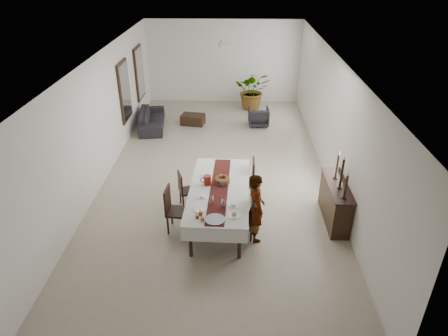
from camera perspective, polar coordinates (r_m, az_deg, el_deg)
The scene contains 87 objects.
floor at distance 11.16m, azimuth -1.06°, elevation -0.62°, with size 6.00×12.00×0.00m, color #AFA38B.
ceiling at distance 9.99m, azimuth -1.23°, elevation 15.60°, with size 6.00×12.00×0.02m, color white.
wall_back at distance 16.19m, azimuth -0.07°, elevation 14.92°, with size 6.00×0.02×3.20m, color white.
wall_front at distance 5.39m, azimuth -4.39°, elevation -17.32°, with size 6.00×0.02×3.20m, color white.
wall_left at distance 11.03m, azimuth -17.02°, elevation 6.92°, with size 0.02×12.00×3.20m, color white.
wall_right at distance 10.75m, azimuth 15.16°, elevation 6.61°, with size 0.02×12.00×3.20m, color white.
dining_table_top at distance 8.83m, azimuth -0.69°, elevation -3.19°, with size 1.11×2.66×0.06m, color black.
table_leg_fl at distance 8.09m, azimuth -4.81°, elevation -10.31°, with size 0.08×0.08×0.78m, color black.
table_leg_fr at distance 8.02m, azimuth 2.22°, elevation -10.60°, with size 0.08×0.08×0.78m, color black.
table_leg_bl at distance 10.16m, azimuth -2.92°, elevation -1.32°, with size 0.08×0.08×0.78m, color black.
table_leg_br at distance 10.11m, azimuth 2.59°, elevation -1.48°, with size 0.08×0.08×0.78m, color black.
tablecloth_top at distance 8.81m, azimuth -0.69°, elevation -3.00°, with size 1.31×2.86×0.01m, color silver.
tablecloth_drape_left at distance 8.96m, azimuth -4.83°, elevation -3.74°, with size 0.01×2.86×0.33m, color white.
tablecloth_drape_right at distance 8.88m, azimuth 3.50°, elevation -4.01°, with size 0.01×2.86×0.33m, color silver.
tablecloth_drape_near at distance 7.74m, azimuth -1.43°, elevation -9.57°, with size 1.31×0.01×0.33m, color silver.
tablecloth_drape_far at distance 10.12m, azimuth -0.12°, elevation 0.46°, with size 1.31×0.01×0.33m, color white.
table_runner at distance 8.80m, azimuth -0.69°, elevation -2.95°, with size 0.39×2.77×0.00m, color #591B19.
red_pitcher at distance 8.91m, azimuth -2.40°, elevation -1.74°, with size 0.17×0.17×0.22m, color maroon.
pitcher_handle at distance 8.92m, azimuth -3.00°, elevation -1.72°, with size 0.13×0.13×0.02m, color maroon.
wine_glass_near at distance 8.14m, azimuth -0.11°, elevation -5.09°, with size 0.08×0.08×0.19m, color silver.
wine_glass_mid at distance 8.25m, azimuth -1.76°, elevation -4.61°, with size 0.08×0.08×0.19m, color white.
wine_glass_far at distance 8.80m, azimuth -0.31°, elevation -2.27°, with size 0.08×0.08×0.19m, color white.
teacup_right at distance 8.22m, azimuth 1.31°, elevation -5.28°, with size 0.10×0.10×0.07m, color silver.
saucer_right at distance 8.23m, azimuth 1.30°, elevation -5.43°, with size 0.17×0.17×0.01m, color white.
teacup_left at distance 8.49m, azimuth -3.12°, elevation -4.08°, with size 0.10×0.10×0.07m, color white.
saucer_left at distance 8.50m, azimuth -3.11°, elevation -4.23°, with size 0.17×0.17×0.01m, color white.
plate_near_right at distance 7.96m, azimuth 1.45°, elevation -6.77°, with size 0.27×0.27×0.02m, color white.
bread_near_right at distance 7.94m, azimuth 1.45°, elevation -6.59°, with size 0.10×0.10×0.10m, color tan.
plate_near_left at distance 8.14m, azimuth -3.45°, elevation -5.91°, with size 0.27×0.27×0.02m, color white.
plate_far_left at distance 9.35m, azimuth -2.60°, elevation -0.89°, with size 0.27×0.27×0.02m, color white.
serving_tray at distance 7.84m, azimuth -1.29°, elevation -7.37°, with size 0.40×0.40×0.02m, color #414045.
jam_jar_a at distance 7.81m, azimuth -3.11°, elevation -7.26°, with size 0.07×0.07×0.08m, color #934F15.
jam_jar_b at distance 7.88m, azimuth -3.86°, elevation -6.94°, with size 0.07×0.07×0.08m, color brown.
jam_jar_c at distance 7.96m, azimuth -3.37°, elevation -6.50°, with size 0.07×0.07×0.08m, color brown.
fruit_basket at distance 9.01m, azimuth -0.22°, elevation -1.75°, with size 0.33×0.33×0.11m, color brown.
fruit_red at distance 8.99m, azimuth 0.00°, elevation -1.23°, with size 0.10×0.10×0.10m, color maroon.
fruit_green at distance 9.00m, azimuth -0.49°, elevation -1.18°, with size 0.09×0.09×0.09m, color #547C25.
chair_right_near_seat at distance 8.54m, azimuth 2.70°, elevation -7.32°, with size 0.43×0.43×0.05m, color black.
chair_right_near_leg_fl at distance 8.56m, azimuth 3.88°, elevation -9.28°, with size 0.04×0.04×0.42m, color black.
chair_right_near_leg_fr at distance 8.83m, azimuth 3.77°, elevation -7.88°, with size 0.04×0.04×0.42m, color black.
chair_right_near_leg_bl at distance 8.54m, azimuth 1.51°, elevation -9.29°, with size 0.04×0.04×0.42m, color black.
chair_right_near_leg_br at distance 8.82m, azimuth 1.48°, elevation -7.89°, with size 0.04×0.04×0.42m, color black.
chair_right_near_back at distance 8.39m, azimuth 4.07°, elevation -5.71°, with size 0.43×0.04×0.54m, color black.
chair_right_far_seat at distance 9.73m, azimuth 2.90°, elevation -2.12°, with size 0.47×0.47×0.05m, color black.
chair_right_far_leg_fl at distance 9.71m, azimuth 4.00°, elevation -4.02°, with size 0.05×0.05×0.46m, color black.
chair_right_far_leg_fr at distance 10.03m, azimuth 3.94°, elevation -2.84°, with size 0.05×0.05×0.46m, color black.
chair_right_far_leg_bl at distance 9.70m, azimuth 1.74°, elevation -3.98°, with size 0.05×0.05×0.46m, color black.
chair_right_far_leg_br at distance 10.02m, azimuth 1.76°, elevation -2.80°, with size 0.05×0.05×0.46m, color black.
chair_right_far_back at distance 9.57m, azimuth 4.21°, elevation -0.51°, with size 0.47×0.04×0.59m, color black.
chair_left_near_seat at distance 8.78m, azimuth -6.67°, elevation -6.24°, with size 0.45×0.45×0.05m, color black.
chair_left_near_leg_fl at distance 9.10m, azimuth -7.47°, elevation -6.77°, with size 0.04×0.04×0.44m, color black.
chair_left_near_leg_fr at distance 8.82m, azimuth -8.01°, elevation -8.14°, with size 0.04×0.04×0.44m, color black.
chair_left_near_leg_bl at distance 9.03m, azimuth -5.19°, elevation -6.95°, with size 0.04×0.04×0.44m, color black.
chair_left_near_leg_br at distance 8.74m, azimuth -5.66°, elevation -8.34°, with size 0.04×0.04×0.44m, color black.
chair_left_near_back at distance 8.65m, azimuth -8.11°, elevation -4.48°, with size 0.45×0.04×0.57m, color black.
chair_left_far_seat at distance 9.59m, azimuth -5.18°, elevation -3.27°, with size 0.39×0.39×0.04m, color black.
chair_left_far_leg_fl at distance 9.81m, azimuth -6.24°, elevation -4.01°, with size 0.04×0.04×0.38m, color black.
chair_left_far_leg_fr at distance 9.55m, azimuth -5.83°, elevation -4.99°, with size 0.04×0.04×0.38m, color black.
chair_left_far_leg_bl at distance 9.86m, azimuth -4.44°, elevation -3.71°, with size 0.04×0.04×0.38m, color black.
chair_left_far_leg_br at distance 9.60m, azimuth -3.98°, elevation -4.68°, with size 0.04×0.04×0.38m, color black.
chair_left_far_back at distance 9.42m, azimuth -6.29°, elevation -2.08°, with size 0.39×0.04×0.49m, color black.
woman at distance 8.33m, azimuth 4.58°, elevation -5.67°, with size 0.57×0.37×1.56m, color #93959B.
sideboard_body at distance 9.37m, azimuth 15.57°, elevation -4.81°, with size 0.41×1.53×0.92m, color black.
sideboard_top at distance 9.12m, azimuth 15.96°, elevation -2.33°, with size 0.45×1.59×0.03m, color black.
candlestick_near_base at distance 8.65m, azimuth 16.77°, elevation -4.07°, with size 0.10×0.10×0.03m, color black.
candlestick_near_shaft at distance 8.51m, azimuth 17.02°, elevation -2.54°, with size 0.05×0.05×0.51m, color black.
candlestick_near_candle at distance 8.36m, azimuth 17.31°, elevation -0.81°, with size 0.04×0.04×0.08m, color beige.
candlestick_mid_base at distance 8.98m, azimuth 16.19°, elevation -2.66°, with size 0.10×0.10×0.03m, color black.
candlestick_mid_shaft at distance 8.81m, azimuth 16.49°, elevation -0.74°, with size 0.05×0.05×0.66m, color black.
candlestick_mid_candle at distance 8.64m, azimuth 16.83°, elevation 1.41°, with size 0.04×0.04×0.08m, color white.
candlestick_far_base at distance 9.32m, azimuth 15.65°, elevation -1.36°, with size 0.10×0.10×0.03m, color black.
candlestick_far_shaft at distance 9.18m, azimuth 15.89°, elevation 0.23°, with size 0.05×0.05×0.56m, color black.
candlestick_far_candle at distance 9.04m, azimuth 16.16°, elevation 2.02°, with size 0.04×0.04×0.08m, color silver.
sofa at distance 14.18m, azimuth -10.27°, elevation 6.89°, with size 2.03×0.80×0.59m, color #242126.
armchair at distance 14.17m, azimuth 4.96°, elevation 7.33°, with size 0.69×0.71×0.64m, color #28252A.
coffee_table at distance 14.30m, azimuth -4.46°, elevation 6.94°, with size 0.79×0.53×0.35m, color black.
potted_plant at distance 15.62m, azimuth 4.15°, elevation 11.05°, with size 1.33×1.15×1.48m, color #315C25.
mirror_frame_near at distance 13.00m, azimuth -14.02°, elevation 10.58°, with size 0.06×1.05×1.85m, color black.
mirror_glass_near at distance 12.99m, azimuth -13.87°, elevation 10.58°, with size 0.01×0.90×1.70m, color silver.
mirror_frame_far at distance 14.94m, azimuth -12.02°, elevation 13.14°, with size 0.06×1.05×1.85m, color black.
mirror_glass_far at distance 14.94m, azimuth -11.88°, elevation 13.14°, with size 0.01×0.90×1.70m, color silver.
fan_rod at distance 12.94m, azimuth -0.52°, elevation 18.20°, with size 0.04×0.04×0.20m, color white.
fan_hub at distance 12.98m, azimuth -0.52°, elevation 17.33°, with size 0.16×0.16×0.08m, color silver.
fan_blade_n at distance 13.32m, azimuth -0.46°, elevation 17.63°, with size 0.10×0.55×0.01m, color silver.
fan_blade_s at distance 12.64m, azimuth -0.58°, elevation 17.01°, with size 0.10×0.55×0.01m, color silver.
fan_blade_e at distance 12.97m, azimuth 1.10°, elevation 17.32°, with size 0.55×0.10×0.01m, color silver.
fan_blade_w at distance 13.00m, azimuth -2.13°, elevation 17.33°, with size 0.55×0.10×0.01m, color white.
Camera 1 is at (0.51, -9.71, 5.48)m, focal length 32.00 mm.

